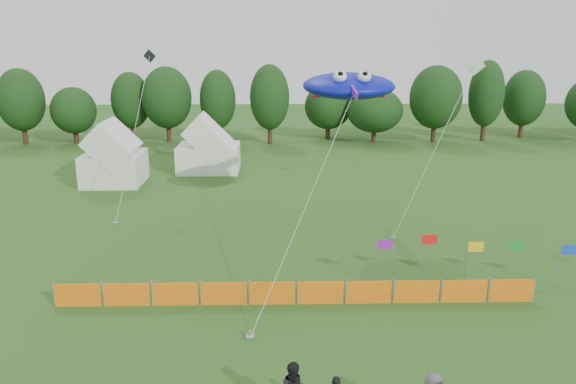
{
  "coord_description": "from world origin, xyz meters",
  "views": [
    {
      "loc": [
        -0.47,
        -13.97,
        10.71
      ],
      "look_at": [
        0.0,
        6.0,
        5.2
      ],
      "focal_mm": 35.0,
      "sensor_mm": 36.0,
      "label": 1
    }
  ],
  "objects_px": {
    "barrier_fence": "(296,293)",
    "stingray_kite": "(349,86)",
    "tent_left": "(114,158)",
    "tent_right": "(209,149)"
  },
  "relations": [
    {
      "from": "barrier_fence",
      "to": "stingray_kite",
      "type": "height_order",
      "value": "stingray_kite"
    },
    {
      "from": "tent_left",
      "to": "stingray_kite",
      "type": "distance_m",
      "value": 20.33
    },
    {
      "from": "barrier_fence",
      "to": "tent_left",
      "type": "bearing_deg",
      "value": 122.51
    },
    {
      "from": "barrier_fence",
      "to": "stingray_kite",
      "type": "relative_size",
      "value": 1.04
    },
    {
      "from": "tent_left",
      "to": "stingray_kite",
      "type": "relative_size",
      "value": 0.23
    },
    {
      "from": "stingray_kite",
      "to": "tent_right",
      "type": "bearing_deg",
      "value": 123.39
    },
    {
      "from": "tent_right",
      "to": "stingray_kite",
      "type": "distance_m",
      "value": 18.48
    },
    {
      "from": "tent_right",
      "to": "barrier_fence",
      "type": "distance_m",
      "value": 25.21
    },
    {
      "from": "tent_right",
      "to": "tent_left",
      "type": "bearing_deg",
      "value": -149.35
    },
    {
      "from": "tent_left",
      "to": "barrier_fence",
      "type": "distance_m",
      "value": 24.24
    }
  ]
}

